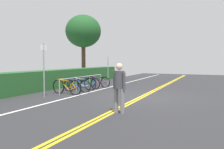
{
  "coord_description": "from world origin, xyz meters",
  "views": [
    {
      "loc": [
        -10.21,
        -2.99,
        1.68
      ],
      "look_at": [
        0.79,
        1.91,
        0.92
      ],
      "focal_mm": 36.94,
      "sensor_mm": 36.0,
      "label": 1
    }
  ],
  "objects_px": {
    "sign_post_far": "(108,66)",
    "tree_mid": "(83,32)",
    "bicycle_0": "(67,87)",
    "bicycle_4": "(98,82)",
    "bicycle_3": "(88,83)",
    "pedestrian": "(119,85)",
    "sign_post_near": "(44,65)",
    "bicycle_1": "(77,86)",
    "bicycle_2": "(82,84)",
    "bike_rack": "(83,80)"
  },
  "relations": [
    {
      "from": "sign_post_near",
      "to": "bicycle_1",
      "type": "bearing_deg",
      "value": -7.56
    },
    {
      "from": "bicycle_1",
      "to": "bicycle_2",
      "type": "xyz_separation_m",
      "value": [
        0.73,
        0.16,
        0.02
      ]
    },
    {
      "from": "bicycle_2",
      "to": "tree_mid",
      "type": "bearing_deg",
      "value": 30.11
    },
    {
      "from": "bicycle_2",
      "to": "sign_post_near",
      "type": "distance_m",
      "value": 3.16
    },
    {
      "from": "pedestrian",
      "to": "sign_post_far",
      "type": "height_order",
      "value": "sign_post_far"
    },
    {
      "from": "bike_rack",
      "to": "tree_mid",
      "type": "height_order",
      "value": "tree_mid"
    },
    {
      "from": "pedestrian",
      "to": "bicycle_4",
      "type": "bearing_deg",
      "value": 32.76
    },
    {
      "from": "bicycle_2",
      "to": "sign_post_far",
      "type": "distance_m",
      "value": 3.33
    },
    {
      "from": "bicycle_0",
      "to": "tree_mid",
      "type": "distance_m",
      "value": 9.11
    },
    {
      "from": "bicycle_2",
      "to": "sign_post_far",
      "type": "bearing_deg",
      "value": -2.53
    },
    {
      "from": "bicycle_2",
      "to": "bicycle_1",
      "type": "bearing_deg",
      "value": -167.69
    },
    {
      "from": "bike_rack",
      "to": "sign_post_near",
      "type": "bearing_deg",
      "value": 176.02
    },
    {
      "from": "bicycle_0",
      "to": "tree_mid",
      "type": "height_order",
      "value": "tree_mid"
    },
    {
      "from": "bicycle_0",
      "to": "bicycle_3",
      "type": "height_order",
      "value": "bicycle_0"
    },
    {
      "from": "bicycle_3",
      "to": "sign_post_far",
      "type": "distance_m",
      "value": 2.55
    },
    {
      "from": "bicycle_0",
      "to": "bicycle_3",
      "type": "distance_m",
      "value": 2.51
    },
    {
      "from": "sign_post_near",
      "to": "tree_mid",
      "type": "xyz_separation_m",
      "value": [
        8.81,
        3.26,
        2.64
      ]
    },
    {
      "from": "bicycle_2",
      "to": "bicycle_4",
      "type": "xyz_separation_m",
      "value": [
        1.65,
        -0.19,
        -0.01
      ]
    },
    {
      "from": "bicycle_1",
      "to": "bicycle_3",
      "type": "height_order",
      "value": "bicycle_1"
    },
    {
      "from": "bicycle_0",
      "to": "pedestrian",
      "type": "xyz_separation_m",
      "value": [
        -2.73,
        -3.92,
        0.54
      ]
    },
    {
      "from": "bicycle_2",
      "to": "bicycle_4",
      "type": "height_order",
      "value": "bicycle_2"
    },
    {
      "from": "bicycle_4",
      "to": "bicycle_2",
      "type": "bearing_deg",
      "value": 173.58
    },
    {
      "from": "bicycle_3",
      "to": "tree_mid",
      "type": "xyz_separation_m",
      "value": [
        5.01,
        3.33,
        3.76
      ]
    },
    {
      "from": "sign_post_near",
      "to": "bike_rack",
      "type": "bearing_deg",
      "value": -3.98
    },
    {
      "from": "bicycle_0",
      "to": "pedestrian",
      "type": "distance_m",
      "value": 4.81
    },
    {
      "from": "sign_post_far",
      "to": "bicycle_2",
      "type": "bearing_deg",
      "value": 177.47
    },
    {
      "from": "tree_mid",
      "to": "sign_post_far",
      "type": "bearing_deg",
      "value": -126.93
    },
    {
      "from": "sign_post_far",
      "to": "tree_mid",
      "type": "relative_size",
      "value": 0.39
    },
    {
      "from": "bicycle_0",
      "to": "bicycle_4",
      "type": "height_order",
      "value": "bicycle_0"
    },
    {
      "from": "bike_rack",
      "to": "sign_post_near",
      "type": "distance_m",
      "value": 3.13
    },
    {
      "from": "sign_post_far",
      "to": "tree_mid",
      "type": "xyz_separation_m",
      "value": [
        2.66,
        3.54,
        2.8
      ]
    },
    {
      "from": "bicycle_3",
      "to": "pedestrian",
      "type": "height_order",
      "value": "pedestrian"
    },
    {
      "from": "bicycle_0",
      "to": "sign_post_far",
      "type": "bearing_deg",
      "value": 0.18
    },
    {
      "from": "bicycle_2",
      "to": "tree_mid",
      "type": "relative_size",
      "value": 0.32
    },
    {
      "from": "bicycle_0",
      "to": "bicycle_2",
      "type": "relative_size",
      "value": 1.04
    },
    {
      "from": "bicycle_3",
      "to": "pedestrian",
      "type": "relative_size",
      "value": 1.07
    },
    {
      "from": "tree_mid",
      "to": "bicycle_4",
      "type": "bearing_deg",
      "value": -139.59
    },
    {
      "from": "bicycle_4",
      "to": "pedestrian",
      "type": "distance_m",
      "value": 7.21
    },
    {
      "from": "bicycle_3",
      "to": "sign_post_far",
      "type": "xyz_separation_m",
      "value": [
        2.36,
        -0.2,
        0.97
      ]
    },
    {
      "from": "bicycle_0",
      "to": "bicycle_4",
      "type": "bearing_deg",
      "value": -0.5
    },
    {
      "from": "bike_rack",
      "to": "pedestrian",
      "type": "xyz_separation_m",
      "value": [
        -4.44,
        -4.0,
        0.33
      ]
    },
    {
      "from": "sign_post_far",
      "to": "tree_mid",
      "type": "bearing_deg",
      "value": 53.07
    },
    {
      "from": "bicycle_2",
      "to": "bicycle_3",
      "type": "bearing_deg",
      "value": 4.15
    },
    {
      "from": "bicycle_4",
      "to": "bicycle_1",
      "type": "bearing_deg",
      "value": 179.4
    },
    {
      "from": "bicycle_0",
      "to": "bicycle_3",
      "type": "relative_size",
      "value": 1.06
    },
    {
      "from": "sign_post_near",
      "to": "tree_mid",
      "type": "relative_size",
      "value": 0.44
    },
    {
      "from": "bike_rack",
      "to": "bicycle_1",
      "type": "xyz_separation_m",
      "value": [
        -0.78,
        -0.09,
        -0.25
      ]
    },
    {
      "from": "bicycle_2",
      "to": "pedestrian",
      "type": "distance_m",
      "value": 6.02
    },
    {
      "from": "bicycle_3",
      "to": "bicycle_4",
      "type": "bearing_deg",
      "value": -16.94
    },
    {
      "from": "bicycle_3",
      "to": "pedestrian",
      "type": "bearing_deg",
      "value": -141.69
    }
  ]
}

